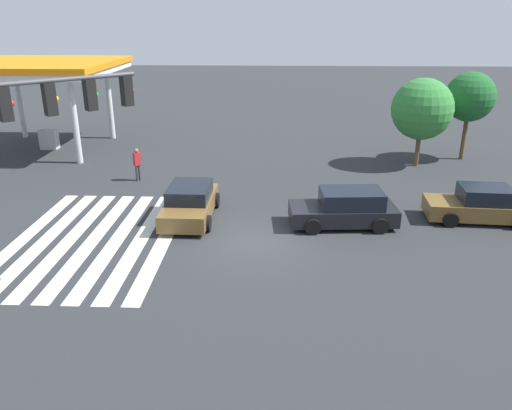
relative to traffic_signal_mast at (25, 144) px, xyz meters
name	(u,v)px	position (x,y,z in m)	size (l,w,h in m)	color
ground_plane	(256,241)	(-5.73, 5.73, -5.33)	(146.83, 146.83, 0.00)	#2B2D30
crosswalk_markings	(94,238)	(-5.73, -0.81, -5.33)	(9.96, 6.30, 0.01)	silver
traffic_signal_mast	(25,144)	(0.00, 0.00, 0.00)	(3.78, 3.78, 7.11)	#47474C
car_0	(190,203)	(-8.09, 2.72, -4.62)	(4.53, 2.27, 1.49)	brown
car_1	(481,205)	(-8.30, 15.45, -4.63)	(2.31, 4.72, 1.54)	brown
car_3	(345,209)	(-7.54, 9.47, -4.59)	(2.37, 4.59, 1.57)	black
gas_station_canopy	(38,70)	(-19.84, -8.72, -0.16)	(9.55, 9.55, 5.71)	silver
pedestrian	(137,163)	(-13.28, -0.97, -4.33)	(0.40, 0.42, 1.79)	#38383D
tree_corner_a	(470,97)	(-18.39, 18.08, -1.50)	(2.96, 2.96, 5.33)	brown
tree_corner_b	(422,109)	(-16.78, 14.87, -1.96)	(3.52, 3.52, 5.14)	brown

